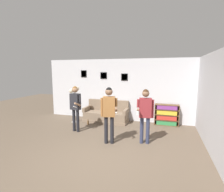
{
  "coord_description": "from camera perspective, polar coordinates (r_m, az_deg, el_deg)",
  "views": [
    {
      "loc": [
        1.55,
        -3.76,
        2.19
      ],
      "look_at": [
        -0.21,
        1.82,
        1.34
      ],
      "focal_mm": 28.0,
      "sensor_mm": 36.0,
      "label": 1
    }
  ],
  "objects": [
    {
      "name": "ground_plane",
      "position": [
        4.62,
        -4.6,
        -20.06
      ],
      "size": [
        20.0,
        20.0,
        0.0
      ],
      "primitive_type": "plane",
      "color": "brown"
    },
    {
      "name": "wall_right",
      "position": [
        5.76,
        29.08,
        -1.17
      ],
      "size": [
        0.06,
        6.04,
        2.7
      ],
      "color": "silver",
      "rests_on": "ground_plane"
    },
    {
      "name": "bottle_on_floor",
      "position": [
        7.3,
        -7.82,
        -8.56
      ],
      "size": [
        0.06,
        0.06,
        0.23
      ],
      "color": "brown",
      "rests_on": "ground_plane"
    },
    {
      "name": "wall_back",
      "position": [
        7.64,
        5.63,
        1.92
      ],
      "size": [
        7.8,
        0.08,
        2.7
      ],
      "color": "silver",
      "rests_on": "ground_plane"
    },
    {
      "name": "person_player_foreground_center",
      "position": [
        5.18,
        -0.99,
        -4.37
      ],
      "size": [
        0.56,
        0.43,
        1.71
      ],
      "color": "black",
      "rests_on": "ground_plane"
    },
    {
      "name": "bookshelf",
      "position": [
        7.42,
        17.41,
        -5.9
      ],
      "size": [
        0.94,
        0.3,
        0.85
      ],
      "color": "brown",
      "rests_on": "ground_plane"
    },
    {
      "name": "person_player_foreground_left",
      "position": [
        6.37,
        -11.88,
        -2.58
      ],
      "size": [
        0.49,
        0.52,
        1.65
      ],
      "color": "black",
      "rests_on": "ground_plane"
    },
    {
      "name": "floor_lamp",
      "position": [
        7.5,
        -12.22,
        0.07
      ],
      "size": [
        0.46,
        0.28,
        1.54
      ],
      "color": "#ADA89E",
      "rests_on": "ground_plane"
    },
    {
      "name": "person_watcher_holding_cup",
      "position": [
        5.29,
        10.79,
        -4.72
      ],
      "size": [
        0.49,
        0.47,
        1.66
      ],
      "color": "#2D334C",
      "rests_on": "ground_plane"
    },
    {
      "name": "couch",
      "position": [
        7.67,
        -1.88,
        -6.06
      ],
      "size": [
        1.91,
        0.8,
        0.9
      ],
      "color": "#7A6651",
      "rests_on": "ground_plane"
    }
  ]
}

